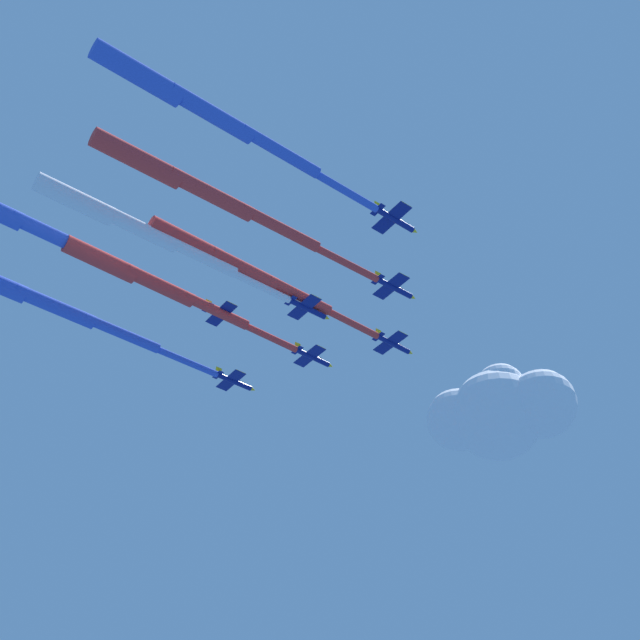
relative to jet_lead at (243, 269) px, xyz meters
name	(u,v)px	position (x,y,z in m)	size (l,w,h in m)	color
jet_lead	(243,269)	(0.00, 0.00, 0.00)	(39.84, 51.97, 3.72)	navy
jet_port_inner	(159,286)	(17.66, 0.22, 0.35)	(39.74, 51.57, 3.77)	navy
jet_starboard_inner	(209,194)	(-1.11, 19.93, -0.68)	(44.93, 56.16, 3.80)	navy
jet_port_mid	(139,229)	(13.72, 16.91, -1.85)	(40.47, 50.79, 3.80)	navy
jet_starboard_mid	(53,306)	(38.61, 3.78, -2.51)	(44.74, 56.24, 3.79)	navy
jet_port_outer	(210,114)	(-7.76, 35.65, -0.62)	(41.34, 53.90, 3.70)	navy
jet_starboard_outer	(49,234)	(31.78, 18.64, 0.74)	(40.92, 52.67, 3.73)	navy
cloud_puff	(500,413)	(-38.86, -83.28, 15.89)	(39.08, 28.31, 24.95)	white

